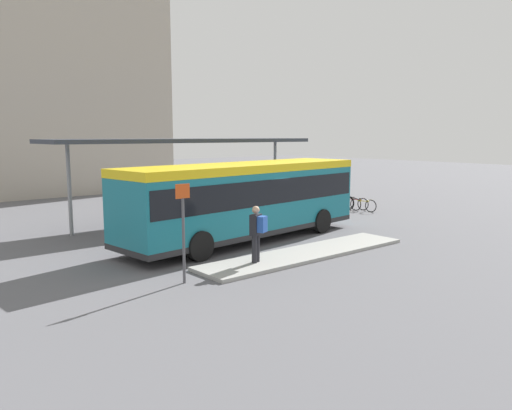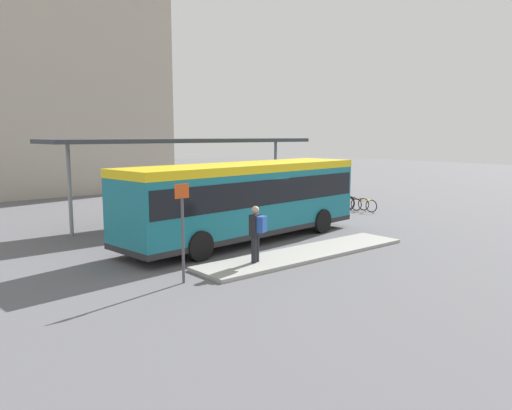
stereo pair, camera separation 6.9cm
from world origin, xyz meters
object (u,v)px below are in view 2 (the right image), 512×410
at_px(pedestrian_waiting, 257,230).
at_px(bicycle_black, 344,202).
at_px(bicycle_yellow, 364,205).
at_px(city_bus, 246,196).
at_px(potted_planter_near_shelter, 257,210).
at_px(bicycle_red, 356,203).
at_px(platform_sign, 183,228).

xyz_separation_m(pedestrian_waiting, bicycle_black, (11.86, 6.53, -0.77)).
bearing_deg(bicycle_yellow, bicycle_black, 171.60).
height_order(city_bus, pedestrian_waiting, city_bus).
distance_m(city_bus, bicycle_black, 10.32).
height_order(city_bus, bicycle_yellow, city_bus).
relative_size(city_bus, potted_planter_near_shelter, 8.33).
height_order(bicycle_yellow, potted_planter_near_shelter, potted_planter_near_shelter).
distance_m(city_bus, bicycle_red, 10.34).
distance_m(bicycle_yellow, bicycle_red, 0.76).
xyz_separation_m(city_bus, platform_sign, (-4.91, -3.37, -0.22)).
bearing_deg(bicycle_red, potted_planter_near_shelter, -99.87).
xyz_separation_m(bicycle_red, potted_planter_near_shelter, (-7.24, 0.01, 0.33)).
bearing_deg(bicycle_black, platform_sign, -59.60).
bearing_deg(bicycle_yellow, potted_planter_near_shelter, -103.52).
bearing_deg(potted_planter_near_shelter, city_bus, -136.50).
distance_m(pedestrian_waiting, potted_planter_near_shelter, 7.58).
height_order(pedestrian_waiting, bicycle_black, pedestrian_waiting).
relative_size(bicycle_red, platform_sign, 0.57).
bearing_deg(bicycle_black, bicycle_red, 23.60).
bearing_deg(pedestrian_waiting, bicycle_yellow, -90.90).
bearing_deg(platform_sign, pedestrian_waiting, 1.89).
bearing_deg(city_bus, bicycle_red, 8.17).
height_order(city_bus, bicycle_red, city_bus).
bearing_deg(city_bus, potted_planter_near_shelter, 37.33).
relative_size(pedestrian_waiting, bicycle_yellow, 1.12).
xyz_separation_m(pedestrian_waiting, potted_planter_near_shelter, (4.84, 5.82, -0.48)).
bearing_deg(pedestrian_waiting, platform_sign, 67.70).
xyz_separation_m(bicycle_yellow, bicycle_red, (0.25, 0.72, -0.00)).
distance_m(bicycle_red, platform_sign, 16.01).
bearing_deg(bicycle_red, bicycle_black, -172.23).
distance_m(pedestrian_waiting, bicycle_black, 13.56).
xyz_separation_m(city_bus, potted_planter_near_shelter, (2.68, 2.54, -1.10)).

